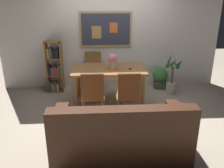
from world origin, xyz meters
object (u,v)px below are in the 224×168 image
Objects in this scene: dining_chair_near_right at (128,93)px; tv_remote at (130,68)px; potted_ivy at (160,77)px; dining_table at (109,73)px; bookshelf at (54,67)px; potted_palm at (172,78)px; dining_chair_far_left at (93,68)px; flower_vase at (112,60)px; dining_chair_near_left at (93,93)px; leather_couch at (120,136)px.

dining_chair_near_right reaches higher than tv_remote.
tv_remote is at bearing -136.00° from potted_ivy.
dining_table reaches higher than potted_ivy.
bookshelf is (-1.22, 0.76, -0.08)m from dining_table.
potted_palm is (0.18, -0.38, 0.10)m from potted_ivy.
potted_ivy is (1.00, 1.59, -0.27)m from dining_chair_near_right.
dining_table is at bearing 174.15° from tv_remote.
dining_chair_far_left is 3.01× the size of flower_vase.
potted_palm is (1.79, -0.37, -0.17)m from dining_chair_far_left.
potted_ivy is at bearing 0.68° from bookshelf.
potted_ivy is at bearing 115.08° from potted_palm.
dining_table is 0.85m from dining_chair_near_left.
dining_chair_near_left is at bearing 110.23° from leather_couch.
dining_table is at bearing 92.03° from leather_couch.
dining_chair_near_left is 0.98× the size of potted_palm.
potted_palm is (1.78, 1.19, -0.17)m from dining_chair_near_left.
dining_chair_near_left is 0.76× the size of bookshelf.
potted_palm is at bearing 57.48° from leather_couch.
leather_couch is 1.93× the size of potted_palm.
potted_palm is at bearing 15.61° from dining_table.
flower_vase is (0.40, -0.81, 0.39)m from dining_chair_far_left.
potted_palm is at bearing -11.58° from dining_chair_far_left.
leather_couch is 1.50× the size of bookshelf.
dining_chair_near_right reaches higher than leather_couch.
dining_chair_near_left is at bearing -89.61° from dining_chair_far_left.
flower_vase is at bearing -31.24° from bookshelf.
flower_vase is at bearing 105.95° from dining_chair_near_right.
dining_chair_near_right is at bearing 76.62° from leather_couch.
bookshelf reaches higher than dining_chair_near_left.
dining_chair_near_left is 1.07m from tv_remote.
dining_table is 1.83m from leather_couch.
leather_couch is at bearing -103.38° from dining_chair_near_right.
dining_chair_near_right is 0.61m from dining_chair_near_left.
dining_chair_near_left is (-0.31, -0.78, -0.12)m from dining_table.
bookshelf is 2.53m from potted_ivy.
leather_couch is (0.37, -1.02, -0.23)m from dining_chair_near_left.
dining_table is 1.55m from potted_palm.
dining_chair_far_left is at bearing 116.29° from flower_vase.
dining_chair_near_left is at bearing -146.28° from potted_palm.
bookshelf is at bearing 148.16° from dining_table.
flower_vase is at bearing 62.60° from dining_chair_near_left.
dining_chair_near_right is 1.04m from leather_couch.
potted_ivy is at bearing 0.28° from dining_chair_far_left.
bookshelf is (-1.52, 1.56, 0.04)m from dining_chair_near_right.
dining_chair_near_right is at bearing -133.91° from potted_palm.
dining_chair_near_left is 5.62× the size of tv_remote.
dining_table is 8.95× the size of tv_remote.
bookshelf is at bearing -178.59° from dining_chair_far_left.
dining_chair_far_left is at bearing 98.52° from leather_couch.
potted_ivy is 1.29m from tv_remote.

